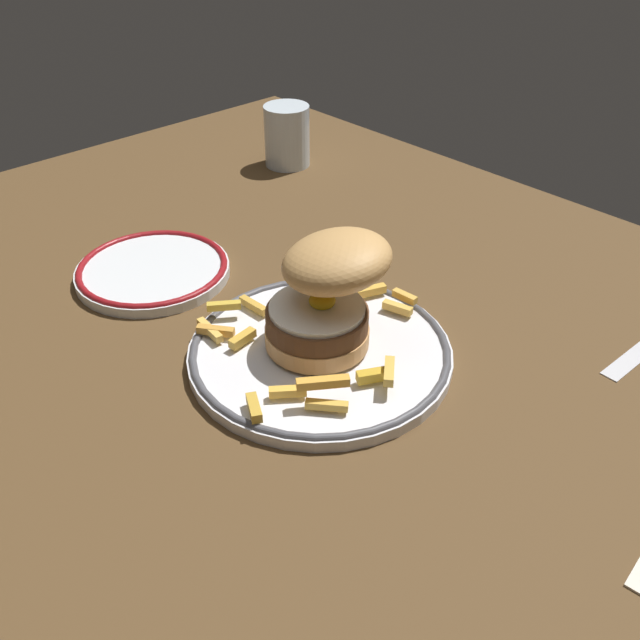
{
  "coord_description": "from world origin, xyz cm",
  "views": [
    {
      "loc": [
        41.55,
        -37.97,
        43.12
      ],
      "look_at": [
        1.59,
        -0.67,
        4.6
      ],
      "focal_mm": 39.12,
      "sensor_mm": 36.0,
      "label": 1
    }
  ],
  "objects_px": {
    "dinner_plate": "(320,351)",
    "side_plate": "(153,270)",
    "burger": "(327,291)",
    "water_glass": "(287,139)"
  },
  "relations": [
    {
      "from": "water_glass",
      "to": "side_plate",
      "type": "distance_m",
      "value": 0.37
    },
    {
      "from": "side_plate",
      "to": "water_glass",
      "type": "bearing_deg",
      "value": 113.54
    },
    {
      "from": "water_glass",
      "to": "side_plate",
      "type": "height_order",
      "value": "water_glass"
    },
    {
      "from": "dinner_plate",
      "to": "side_plate",
      "type": "bearing_deg",
      "value": -171.46
    },
    {
      "from": "burger",
      "to": "dinner_plate",
      "type": "bearing_deg",
      "value": -77.66
    },
    {
      "from": "dinner_plate",
      "to": "burger",
      "type": "xyz_separation_m",
      "value": [
        -0.0,
        0.01,
        0.06
      ]
    },
    {
      "from": "dinner_plate",
      "to": "side_plate",
      "type": "height_order",
      "value": "same"
    },
    {
      "from": "burger",
      "to": "water_glass",
      "type": "distance_m",
      "value": 0.49
    },
    {
      "from": "burger",
      "to": "water_glass",
      "type": "height_order",
      "value": "burger"
    },
    {
      "from": "dinner_plate",
      "to": "side_plate",
      "type": "relative_size",
      "value": 1.46
    }
  ]
}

